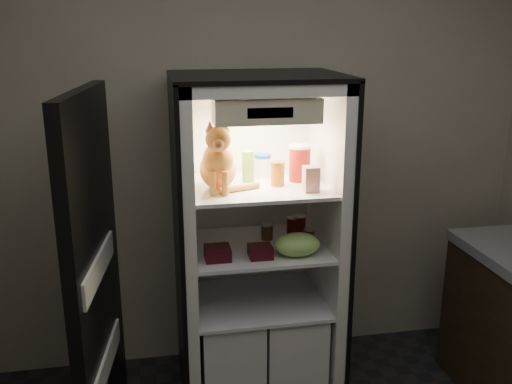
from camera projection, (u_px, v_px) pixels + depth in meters
room_shell at (341, 195)px, 1.73m from camera, size 3.60×3.60×3.60m
refrigerator at (256, 265)px, 3.27m from camera, size 0.90×0.72×1.88m
fridge_door at (96, 289)px, 2.70m from camera, size 0.16×0.87×1.85m
tabby_cat at (218, 163)px, 2.93m from camera, size 0.32×0.37×0.39m
parmesan_shaker at (248, 166)px, 3.10m from camera, size 0.07×0.07×0.17m
mayo_tub at (262, 165)px, 3.21m from camera, size 0.09×0.09×0.13m
salsa_jar at (278, 174)px, 3.03m from camera, size 0.07×0.07×0.13m
pepper_jar at (300, 163)px, 3.12m from camera, size 0.12×0.12×0.20m
cream_carton at (311, 179)px, 2.93m from camera, size 0.08×0.08×0.13m
soda_can_a at (293, 228)px, 3.25m from camera, size 0.07×0.07×0.13m
soda_can_b at (299, 227)px, 3.25m from camera, size 0.07×0.07×0.13m
soda_can_c at (309, 239)px, 3.10m from camera, size 0.06×0.06×0.11m
condiment_jar at (267, 231)px, 3.24m from camera, size 0.07×0.07×0.09m
grape_bag at (297, 245)px, 3.01m from camera, size 0.24×0.18×0.12m
berry_box_left at (218, 253)px, 2.97m from camera, size 0.13×0.13×0.07m
berry_box_right at (260, 252)px, 3.00m from camera, size 0.12×0.12×0.06m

